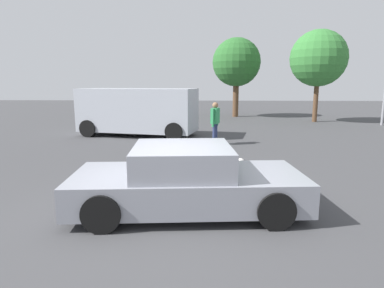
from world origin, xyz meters
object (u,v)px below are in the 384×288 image
van_white (138,110)px  pedestrian (215,120)px  dog (233,165)px  sedan_foreground (187,181)px

van_white → pedestrian: (3.42, -2.17, -0.17)m
dog → pedestrian: pedestrian is taller
sedan_foreground → van_white: size_ratio=0.79×
sedan_foreground → pedestrian: pedestrian is taller
dog → van_white: (-3.75, 6.45, 0.89)m
sedan_foreground → van_white: van_white is taller
sedan_foreground → pedestrian: (0.73, 6.76, 0.40)m
van_white → pedestrian: bearing=-20.7°
sedan_foreground → dog: size_ratio=6.27×
sedan_foreground → van_white: (-2.68, 8.93, 0.58)m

